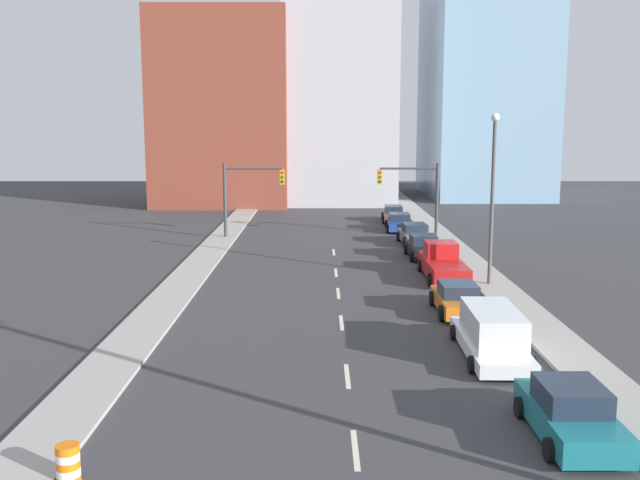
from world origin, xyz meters
name	(u,v)px	position (x,y,z in m)	size (l,w,h in m)	color
sidewalk_left	(234,228)	(-8.27, 48.36, 0.07)	(2.14, 96.73, 0.14)	#9E9B93
sidewalk_right	(435,228)	(8.27, 48.36, 0.07)	(2.14, 96.73, 0.14)	#9E9B93
lane_stripe_at_8m	(358,449)	(0.00, 8.04, 0.00)	(0.16, 2.40, 0.01)	beige
lane_stripe_at_14m	(350,376)	(0.00, 13.58, 0.00)	(0.16, 2.40, 0.01)	beige
lane_stripe_at_20m	(345,323)	(0.00, 20.22, 0.00)	(0.16, 2.40, 0.01)	beige
lane_stripe_at_26m	(341,293)	(0.00, 25.65, 0.00)	(0.16, 2.40, 0.01)	beige
lane_stripe_at_31m	(339,273)	(0.00, 30.79, 0.00)	(0.16, 2.40, 0.01)	beige
lane_stripe_at_38m	(337,252)	(0.00, 37.55, 0.00)	(0.16, 2.40, 0.01)	beige
building_brick_left	(229,110)	(-11.27, 69.46, 10.06)	(14.00, 16.00, 20.12)	brown
building_office_center	(341,101)	(1.15, 73.46, 11.25)	(12.00, 20.00, 22.51)	#A8A8AD
building_glass_right	(487,65)	(18.61, 77.46, 15.58)	(13.00, 20.00, 31.17)	#7A9EB7
traffic_signal_left	(247,189)	(-6.65, 43.53, 3.70)	(4.59, 0.35, 5.65)	#38383D
traffic_signal_right	(422,189)	(6.44, 43.53, 3.70)	(4.59, 0.35, 5.65)	#38383D
traffic_barrel	(71,463)	(-6.88, 6.28, 0.47)	(0.56, 0.56, 0.95)	orange
street_lamp	(496,188)	(8.02, 27.34, 5.19)	(0.44, 0.44, 9.02)	#4C4C51
sedan_teal	(574,414)	(5.84, 8.75, 0.69)	(2.15, 4.42, 1.54)	#196B75
box_truck_white	(495,334)	(5.35, 15.62, 0.87)	(2.37, 6.23, 1.84)	silver
sedan_orange	(461,299)	(5.30, 21.82, 0.64)	(2.12, 4.37, 1.38)	orange
pickup_truck_red	(446,264)	(5.91, 29.41, 0.79)	(2.26, 6.20, 1.91)	red
sedan_black	(426,248)	(5.69, 35.51, 0.67)	(2.13, 4.34, 1.49)	black
sedan_gray	(418,235)	(5.85, 40.89, 0.68)	(2.27, 4.58, 1.48)	slate
sedan_blue	(402,223)	(5.50, 47.62, 0.65)	(2.34, 4.75, 1.40)	navy
sedan_brown	(397,214)	(5.55, 52.87, 0.66)	(2.21, 4.71, 1.44)	brown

